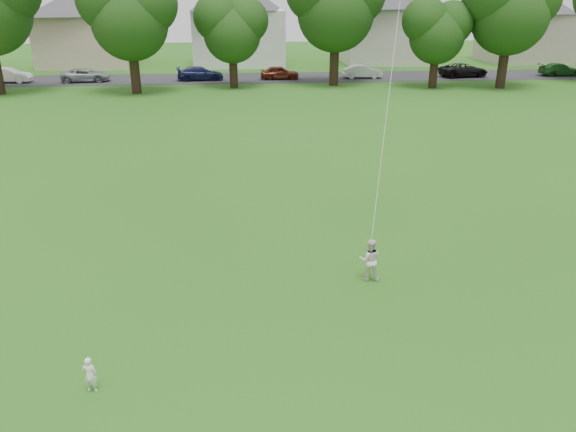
{
  "coord_description": "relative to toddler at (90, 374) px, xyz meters",
  "views": [
    {
      "loc": [
        -0.13,
        -11.39,
        7.77
      ],
      "look_at": [
        1.02,
        2.0,
        2.3
      ],
      "focal_mm": 35.0,
      "sensor_mm": 36.0,
      "label": 1
    }
  ],
  "objects": [
    {
      "name": "kite",
      "position": [
        7.38,
        5.72,
        4.11
      ],
      "size": [
        1.11,
        1.95,
        7.9
      ],
      "color": "white",
      "rests_on": "ground"
    },
    {
      "name": "older_boy",
      "position": [
        6.78,
        4.26,
        0.21
      ],
      "size": [
        0.66,
        0.54,
        1.26
      ],
      "primitive_type": "imported",
      "rotation": [
        0.0,
        0.0,
        3.03
      ],
      "color": "silver",
      "rests_on": "ground"
    },
    {
      "name": "house_row",
      "position": [
        3.8,
        53.64,
        4.76
      ],
      "size": [
        76.23,
        13.73,
        10.51
      ],
      "color": "silver",
      "rests_on": "ground"
    },
    {
      "name": "toddler",
      "position": [
        0.0,
        0.0,
        0.0
      ],
      "size": [
        0.33,
        0.24,
        0.83
      ],
      "primitive_type": "imported",
      "rotation": [
        0.0,
        0.0,
        2.99
      ],
      "color": "white",
      "rests_on": "ground"
    },
    {
      "name": "ground",
      "position": [
        3.37,
        1.64,
        -0.41
      ],
      "size": [
        160.0,
        160.0,
        0.0
      ],
      "primitive_type": "plane",
      "color": "#255413",
      "rests_on": "ground"
    },
    {
      "name": "parked_cars",
      "position": [
        4.76,
        42.64,
        0.2
      ],
      "size": [
        63.25,
        2.67,
        1.27
      ],
      "color": "black",
      "rests_on": "ground"
    },
    {
      "name": "street",
      "position": [
        3.37,
        43.64,
        -0.41
      ],
      "size": [
        90.0,
        7.0,
        0.01
      ],
      "primitive_type": "cube",
      "color": "#2D2D30",
      "rests_on": "ground"
    },
    {
      "name": "tree_row",
      "position": [
        3.26,
        37.81,
        6.11
      ],
      "size": [
        83.8,
        8.83,
        11.17
      ],
      "color": "black",
      "rests_on": "ground"
    }
  ]
}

